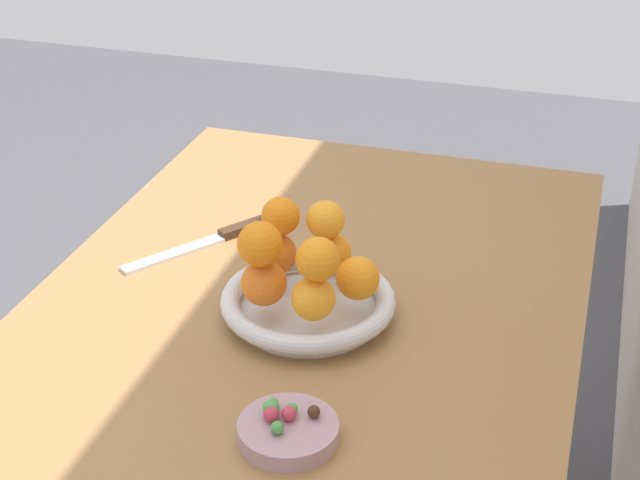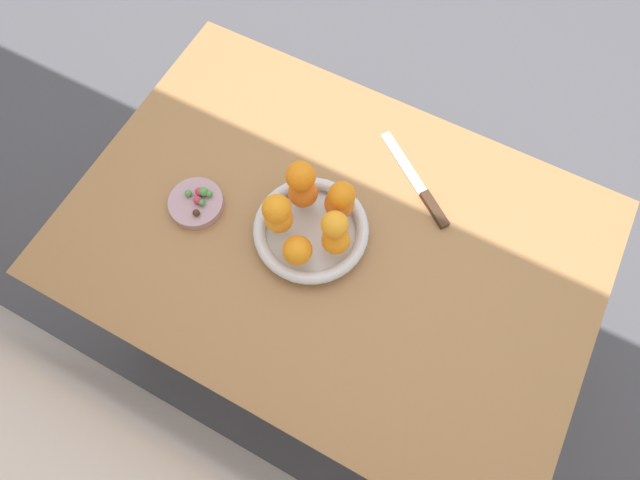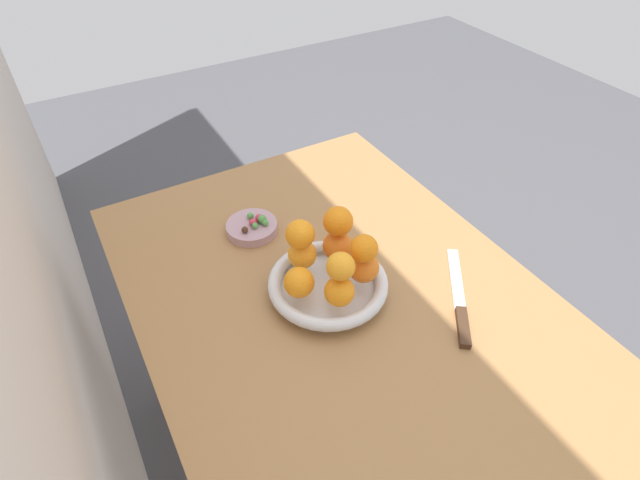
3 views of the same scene
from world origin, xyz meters
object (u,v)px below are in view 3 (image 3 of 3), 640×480
(orange_3, at_px, (299,282))
(knife, at_px, (460,303))
(candy_ball_0, at_px, (262,219))
(dining_table, at_px, (344,330))
(candy_ball_2, at_px, (255,226))
(candy_ball_6, at_px, (250,216))
(orange_4, at_px, (339,291))
(orange_6, at_px, (338,221))
(candy_ball_7, at_px, (253,222))
(orange_5, at_px, (365,249))
(orange_8, at_px, (300,234))
(candy_ball_3, at_px, (265,223))
(candy_ball_5, at_px, (245,230))
(candy_dish, at_px, (252,228))
(fruit_bowl, at_px, (328,285))
(candy_ball_4, at_px, (260,220))
(candy_ball_1, at_px, (259,218))
(orange_7, at_px, (341,266))
(orange_1, at_px, (338,246))
(orange_0, at_px, (363,267))
(orange_2, at_px, (302,254))

(orange_3, height_order, knife, orange_3)
(candy_ball_0, bearing_deg, dining_table, -170.18)
(dining_table, relative_size, candy_ball_2, 76.28)
(candy_ball_6, bearing_deg, candy_ball_2, 172.52)
(orange_4, bearing_deg, orange_6, -29.63)
(dining_table, relative_size, candy_ball_7, 62.84)
(orange_5, bearing_deg, candy_ball_7, 20.32)
(orange_8, height_order, candy_ball_3, orange_8)
(knife, bearing_deg, candy_ball_5, 36.66)
(candy_ball_5, bearing_deg, knife, -143.34)
(orange_8, xyz_separation_m, candy_ball_5, (0.17, 0.05, -0.10))
(orange_3, xyz_separation_m, knife, (-0.15, -0.27, -0.06))
(candy_dish, relative_size, candy_ball_7, 6.61)
(fruit_bowl, distance_m, candy_ball_6, 0.27)
(dining_table, bearing_deg, fruit_bowl, 22.40)
(orange_8, bearing_deg, candy_ball_6, 4.89)
(orange_5, distance_m, candy_ball_7, 0.32)
(candy_ball_3, relative_size, candy_ball_6, 0.93)
(candy_ball_3, bearing_deg, knife, -148.41)
(candy_ball_4, bearing_deg, orange_4, -176.01)
(candy_ball_2, bearing_deg, orange_4, -172.16)
(candy_dish, bearing_deg, orange_4, -172.35)
(candy_dish, height_order, orange_8, orange_8)
(orange_3, xyz_separation_m, candy_ball_2, (0.24, -0.01, -0.04))
(knife, bearing_deg, orange_3, 61.35)
(orange_3, height_order, candy_ball_4, orange_3)
(candy_ball_1, xyz_separation_m, candy_ball_3, (-0.02, -0.01, -0.00))
(candy_dish, relative_size, orange_5, 2.19)
(candy_ball_6, bearing_deg, candy_dish, 161.77)
(fruit_bowl, height_order, orange_5, orange_5)
(orange_4, xyz_separation_m, candy_ball_7, (0.30, 0.04, -0.04))
(orange_7, height_order, candy_ball_6, orange_7)
(orange_1, distance_m, knife, 0.26)
(fruit_bowl, distance_m, orange_4, 0.08)
(orange_8, height_order, candy_ball_1, orange_8)
(orange_0, distance_m, candy_ball_5, 0.30)
(fruit_bowl, xyz_separation_m, orange_2, (0.06, 0.03, 0.05))
(orange_5, relative_size, candy_ball_5, 3.53)
(orange_1, bearing_deg, dining_table, 159.84)
(fruit_bowl, relative_size, orange_4, 4.18)
(candy_ball_5, distance_m, candy_ball_7, 0.03)
(orange_7, bearing_deg, candy_dish, 8.88)
(candy_dish, relative_size, orange_1, 1.90)
(orange_4, bearing_deg, candy_ball_2, 7.84)
(dining_table, xyz_separation_m, orange_1, (0.08, -0.03, 0.16))
(orange_6, distance_m, candy_ball_1, 0.24)
(candy_dish, relative_size, orange_4, 2.03)
(orange_7, xyz_separation_m, candy_ball_3, (0.28, 0.02, -0.09))
(candy_dish, height_order, orange_1, orange_1)
(candy_dish, relative_size, candy_ball_6, 7.47)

